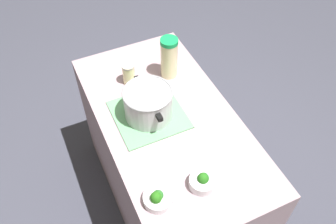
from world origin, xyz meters
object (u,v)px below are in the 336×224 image
broccoli_bowl_front (202,181)px  lemonade_pitcher (169,58)px  broccoli_bowl_center (158,198)px  mason_jar (129,74)px  cooking_pot (148,103)px

broccoli_bowl_front → lemonade_pitcher: bearing=-13.4°
lemonade_pitcher → broccoli_bowl_center: bearing=151.6°
mason_jar → broccoli_bowl_center: mason_jar is taller
broccoli_bowl_center → cooking_pot: bearing=-18.3°
mason_jar → broccoli_bowl_front: (-0.77, -0.06, -0.03)m
cooking_pot → lemonade_pitcher: lemonade_pitcher is taller
mason_jar → broccoli_bowl_front: size_ratio=1.06×
mason_jar → lemonade_pitcher: bearing=-99.2°
broccoli_bowl_center → mason_jar: bearing=-11.6°
lemonade_pitcher → mason_jar: bearing=80.8°
mason_jar → broccoli_bowl_center: (-0.76, 0.15, -0.03)m
cooking_pot → lemonade_pitcher: bearing=-43.5°
cooking_pot → mason_jar: size_ratio=2.58×
cooking_pot → broccoli_bowl_center: size_ratio=2.47×
mason_jar → cooking_pot: bearing=-179.3°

